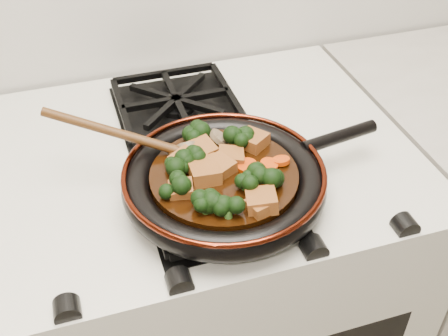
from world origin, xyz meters
name	(u,v)px	position (x,y,z in m)	size (l,w,h in m)	color
stove	(202,307)	(0.00, 1.69, 0.45)	(0.76, 0.60, 0.90)	beige
burner_grate_front	(219,196)	(0.00, 1.55, 0.91)	(0.23, 0.23, 0.03)	black
burner_grate_back	(176,103)	(0.00, 1.83, 0.91)	(0.23, 0.23, 0.03)	black
skillet	(225,181)	(0.01, 1.55, 0.94)	(0.44, 0.32, 0.05)	black
braising_sauce	(224,179)	(0.01, 1.55, 0.95)	(0.23, 0.23, 0.02)	black
tofu_cube_0	(203,150)	(-0.01, 1.60, 0.97)	(0.04, 0.04, 0.02)	brown
tofu_cube_1	(185,161)	(-0.04, 1.59, 0.97)	(0.04, 0.04, 0.02)	brown
tofu_cube_2	(205,173)	(-0.02, 1.55, 0.97)	(0.04, 0.05, 0.02)	brown
tofu_cube_3	(262,201)	(0.04, 1.47, 0.97)	(0.04, 0.04, 0.02)	brown
tofu_cube_4	(252,141)	(0.07, 1.60, 0.97)	(0.04, 0.04, 0.02)	brown
tofu_cube_5	(231,157)	(0.03, 1.58, 0.97)	(0.04, 0.04, 0.02)	brown
tofu_cube_6	(196,164)	(-0.03, 1.58, 0.97)	(0.04, 0.03, 0.02)	brown
tofu_cube_7	(202,159)	(-0.02, 1.59, 0.97)	(0.04, 0.04, 0.02)	brown
tofu_cube_8	(260,206)	(0.03, 1.46, 0.97)	(0.03, 0.03, 0.02)	brown
tofu_cube_9	(219,168)	(0.00, 1.56, 0.97)	(0.04, 0.04, 0.02)	brown
tofu_cube_10	(181,190)	(-0.06, 1.52, 0.97)	(0.04, 0.03, 0.02)	brown
broccoli_floret_0	(199,135)	(0.00, 1.64, 0.97)	(0.06, 0.06, 0.05)	black
broccoli_floret_1	(206,207)	(-0.04, 1.48, 0.97)	(0.06, 0.06, 0.05)	black
broccoli_floret_2	(239,140)	(0.05, 1.61, 0.97)	(0.06, 0.06, 0.05)	black
broccoli_floret_3	(228,212)	(-0.01, 1.46, 0.97)	(0.06, 0.06, 0.05)	black
broccoli_floret_4	(264,179)	(0.06, 1.51, 0.97)	(0.06, 0.06, 0.05)	black
broccoli_floret_5	(174,191)	(-0.08, 1.52, 0.97)	(0.06, 0.06, 0.05)	black
broccoli_floret_6	(179,166)	(-0.05, 1.58, 0.97)	(0.06, 0.06, 0.05)	black
broccoli_floret_7	(245,184)	(0.03, 1.51, 0.97)	(0.05, 0.05, 0.05)	black
broccoli_floret_8	(191,160)	(-0.03, 1.59, 0.97)	(0.06, 0.06, 0.05)	black
carrot_coin_0	(226,162)	(0.02, 1.57, 0.96)	(0.03, 0.03, 0.01)	#BF3505
carrot_coin_1	(281,161)	(0.10, 1.55, 0.96)	(0.03, 0.03, 0.01)	#BF3505
carrot_coin_2	(247,166)	(0.05, 1.55, 0.96)	(0.03, 0.03, 0.01)	#BF3505
carrot_coin_3	(269,165)	(0.08, 1.54, 0.96)	(0.03, 0.03, 0.01)	#BF3505
carrot_coin_4	(237,160)	(0.03, 1.57, 0.96)	(0.03, 0.03, 0.01)	#BF3505
carrot_coin_5	(255,186)	(0.04, 1.50, 0.96)	(0.03, 0.03, 0.01)	#BF3505
mushroom_slice_0	(207,205)	(-0.04, 1.48, 0.97)	(0.04, 0.04, 0.01)	brown
mushroom_slice_1	(220,138)	(0.03, 1.63, 0.97)	(0.04, 0.04, 0.01)	brown
mushroom_slice_2	(188,147)	(-0.03, 1.62, 0.97)	(0.04, 0.04, 0.01)	brown
mushroom_slice_3	(220,138)	(0.03, 1.63, 0.97)	(0.03, 0.03, 0.01)	brown
wooden_spoon	(146,141)	(-0.09, 1.64, 0.98)	(0.15, 0.09, 0.23)	#46280F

